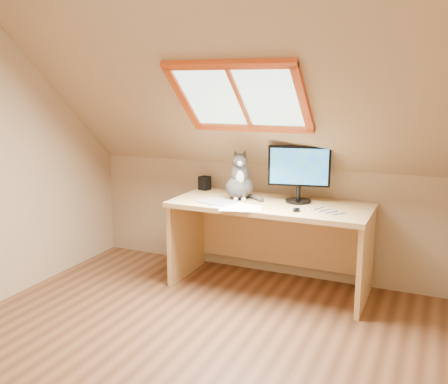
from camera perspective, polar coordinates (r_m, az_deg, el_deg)
The scene contains 10 objects.
ground at distance 3.32m, azimuth -5.52°, elevation -18.96°, with size 3.50×3.50×0.00m, color brown.
room_shell at distance 2.78m, azimuth -7.07°, elevation 6.26°, with size 3.52×3.52×2.41m.
desk at distance 4.28m, azimuth 5.57°, elevation -4.00°, with size 1.65×0.72×0.75m.
monitor at distance 4.16m, azimuth 8.58°, elevation 2.48°, with size 0.51×0.22×0.47m.
cat at distance 4.27m, azimuth 1.81°, elevation 1.27°, with size 0.32×0.35×0.43m.
desk_speaker at distance 4.65m, azimuth -2.23°, elevation 1.03°, with size 0.09×0.09×0.13m, color black.
graphics_tablet at distance 4.15m, azimuth -0.78°, elevation -1.14°, with size 0.29×0.21×0.01m, color #B2B2B7.
mouse at distance 3.90m, azimuth 8.27°, elevation -2.00°, with size 0.05×0.09×0.03m, color black.
papers at distance 3.97m, azimuth 2.06°, elevation -1.78°, with size 0.35×0.30×0.01m.
cables at distance 3.94m, azimuth 10.44°, elevation -2.09°, with size 0.51×0.26×0.01m.
Camera 1 is at (1.43, -2.46, 1.71)m, focal length 40.00 mm.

